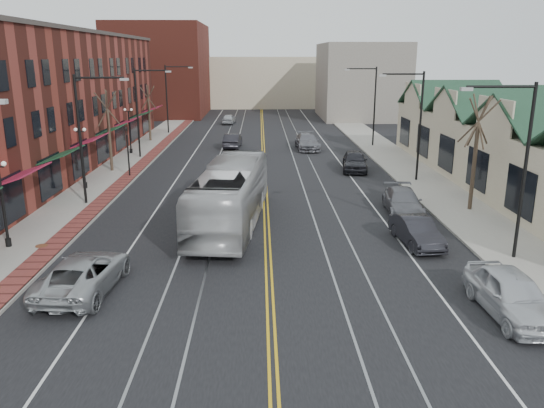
{
  "coord_description": "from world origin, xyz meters",
  "views": [
    {
      "loc": [
        -0.37,
        -16.93,
        9.24
      ],
      "look_at": [
        0.24,
        8.82,
        2.0
      ],
      "focal_mm": 35.0,
      "sensor_mm": 36.0,
      "label": 1
    }
  ],
  "objects_px": {
    "parked_car_d": "(355,161)",
    "parked_car_a": "(511,294)",
    "transit_bus": "(231,195)",
    "parked_suv": "(84,274)",
    "parked_car_b": "(416,231)",
    "parked_car_c": "(403,202)"
  },
  "relations": [
    {
      "from": "parked_car_b",
      "to": "parked_car_c",
      "type": "xyz_separation_m",
      "value": [
        0.77,
        5.53,
        0.02
      ]
    },
    {
      "from": "parked_car_d",
      "to": "parked_car_a",
      "type": "bearing_deg",
      "value": -79.14
    },
    {
      "from": "transit_bus",
      "to": "parked_suv",
      "type": "relative_size",
      "value": 2.28
    },
    {
      "from": "transit_bus",
      "to": "parked_car_a",
      "type": "bearing_deg",
      "value": 140.42
    },
    {
      "from": "transit_bus",
      "to": "parked_car_a",
      "type": "height_order",
      "value": "transit_bus"
    },
    {
      "from": "transit_bus",
      "to": "parked_suv",
      "type": "xyz_separation_m",
      "value": [
        -5.5,
        -8.63,
        -0.98
      ]
    },
    {
      "from": "transit_bus",
      "to": "parked_car_c",
      "type": "xyz_separation_m",
      "value": [
        10.27,
        2.02,
        -1.01
      ]
    },
    {
      "from": "parked_suv",
      "to": "parked_car_b",
      "type": "height_order",
      "value": "parked_suv"
    },
    {
      "from": "parked_car_b",
      "to": "parked_car_c",
      "type": "distance_m",
      "value": 5.59
    },
    {
      "from": "parked_car_a",
      "to": "parked_car_d",
      "type": "relative_size",
      "value": 1.01
    },
    {
      "from": "parked_suv",
      "to": "parked_car_a",
      "type": "bearing_deg",
      "value": 176.19
    },
    {
      "from": "parked_suv",
      "to": "transit_bus",
      "type": "bearing_deg",
      "value": -117.75
    },
    {
      "from": "parked_car_a",
      "to": "parked_car_c",
      "type": "bearing_deg",
      "value": 90.05
    },
    {
      "from": "parked_car_a",
      "to": "parked_car_c",
      "type": "height_order",
      "value": "parked_car_a"
    },
    {
      "from": "parked_car_b",
      "to": "parked_car_c",
      "type": "height_order",
      "value": "parked_car_c"
    },
    {
      "from": "parked_car_b",
      "to": "parked_car_c",
      "type": "bearing_deg",
      "value": 76.37
    },
    {
      "from": "parked_suv",
      "to": "parked_car_b",
      "type": "distance_m",
      "value": 15.85
    },
    {
      "from": "parked_car_d",
      "to": "parked_car_b",
      "type": "bearing_deg",
      "value": -82.07
    },
    {
      "from": "parked_car_b",
      "to": "parked_car_c",
      "type": "relative_size",
      "value": 0.86
    },
    {
      "from": "transit_bus",
      "to": "parked_suv",
      "type": "distance_m",
      "value": 10.28
    },
    {
      "from": "parked_suv",
      "to": "parked_car_d",
      "type": "relative_size",
      "value": 1.12
    },
    {
      "from": "parked_car_c",
      "to": "parked_car_d",
      "type": "bearing_deg",
      "value": 98.7
    }
  ]
}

